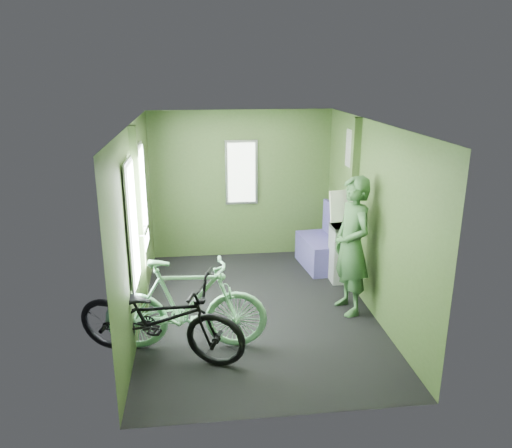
{
  "coord_description": "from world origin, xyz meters",
  "views": [
    {
      "loc": [
        -0.69,
        -5.57,
        2.89
      ],
      "look_at": [
        0.0,
        0.1,
        1.1
      ],
      "focal_mm": 35.0,
      "sensor_mm": 36.0,
      "label": 1
    }
  ],
  "objects": [
    {
      "name": "room",
      "position": [
        -0.04,
        0.04,
        1.44
      ],
      "size": [
        4.0,
        4.02,
        2.31
      ],
      "color": "black",
      "rests_on": "ground"
    },
    {
      "name": "bicycle_mint",
      "position": [
        -0.85,
        -0.78,
        0.0
      ],
      "size": [
        1.75,
        0.67,
        1.05
      ],
      "primitive_type": "imported",
      "rotation": [
        0.0,
        -0.05,
        1.49
      ],
      "color": "#91E6AD",
      "rests_on": "ground"
    },
    {
      "name": "bench_seat",
      "position": [
        1.15,
        1.32,
        0.28
      ],
      "size": [
        0.59,
        0.94,
        0.95
      ],
      "rotation": [
        0.0,
        0.0,
        0.11
      ],
      "color": "navy",
      "rests_on": "ground"
    },
    {
      "name": "bicycle_black",
      "position": [
        -1.12,
        -0.95,
        0.0
      ],
      "size": [
        1.98,
        1.38,
        1.03
      ],
      "primitive_type": "imported",
      "rotation": [
        0.0,
        -0.13,
        1.19
      ],
      "color": "black",
      "rests_on": "ground"
    },
    {
      "name": "passenger",
      "position": [
        1.13,
        -0.13,
        0.85
      ],
      "size": [
        0.52,
        0.71,
        1.7
      ],
      "rotation": [
        0.0,
        0.0,
        -1.38
      ],
      "color": "#325A31",
      "rests_on": "ground"
    },
    {
      "name": "waste_box",
      "position": [
        1.26,
        0.78,
        0.41
      ],
      "size": [
        0.24,
        0.34,
        0.82
      ],
      "primitive_type": "cube",
      "color": "gray",
      "rests_on": "ground"
    }
  ]
}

